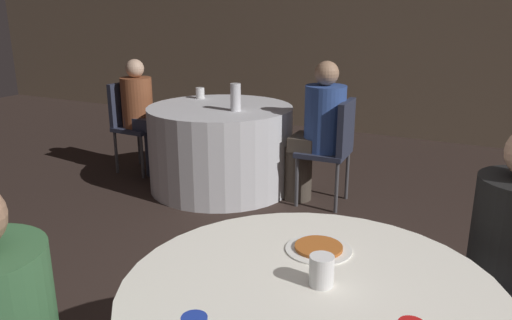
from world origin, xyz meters
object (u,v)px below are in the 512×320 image
object	(u,v)px
pizza_plate_near	(319,248)
bottle_far	(236,97)
chair_far_east	(335,142)
person_black_shirt	(503,272)
table_far	(221,147)
person_floral_shirt	(144,118)
person_blue_shirt	(316,132)
chair_far_west	(131,118)

from	to	relation	value
pizza_plate_near	bottle_far	size ratio (longest dim) A/B	1.03
chair_far_east	person_black_shirt	distance (m)	2.26
table_far	bottle_far	bearing A→B (deg)	-24.83
person_floral_shirt	table_far	bearing A→B (deg)	90.00
person_blue_shirt	chair_far_west	bearing A→B (deg)	87.46
chair_far_east	person_blue_shirt	size ratio (longest dim) A/B	0.74
table_far	person_floral_shirt	bearing A→B (deg)	178.19
table_far	person_black_shirt	distance (m)	2.98
pizza_plate_near	bottle_far	world-z (taller)	bottle_far
chair_far_east	pizza_plate_near	world-z (taller)	chair_far_east
chair_far_east	pizza_plate_near	bearing A→B (deg)	-165.98
person_floral_shirt	chair_far_west	bearing A→B (deg)	-90.00
person_black_shirt	table_far	bearing A→B (deg)	1.88
chair_far_west	person_black_shirt	world-z (taller)	person_black_shirt
person_floral_shirt	pizza_plate_near	size ratio (longest dim) A/B	4.67
person_blue_shirt	pizza_plate_near	size ratio (longest dim) A/B	4.97
table_far	bottle_far	world-z (taller)	bottle_far
person_blue_shirt	person_black_shirt	bearing A→B (deg)	-144.35
table_far	person_floral_shirt	distance (m)	0.91
bottle_far	pizza_plate_near	bearing A→B (deg)	-53.94
chair_far_east	pizza_plate_near	distance (m)	2.37
person_black_shirt	pizza_plate_near	xyz separation A→B (m)	(-0.62, -0.42, 0.15)
table_far	person_blue_shirt	bearing A→B (deg)	2.90
person_floral_shirt	pizza_plate_near	distance (m)	3.47
table_far	pizza_plate_near	distance (m)	2.84
person_blue_shirt	pizza_plate_near	xyz separation A→B (m)	(0.85, -2.25, 0.15)
person_black_shirt	bottle_far	world-z (taller)	person_black_shirt
pizza_plate_near	bottle_far	xyz separation A→B (m)	(-1.53, 2.10, 0.11)
table_far	bottle_far	xyz separation A→B (m)	(0.22, -0.10, 0.50)
table_far	pizza_plate_near	bearing A→B (deg)	-51.55
chair_far_east	bottle_far	size ratio (longest dim) A/B	3.82
chair_far_west	person_black_shirt	bearing A→B (deg)	63.85
table_far	person_black_shirt	bearing A→B (deg)	-37.07
person_blue_shirt	pizza_plate_near	bearing A→B (deg)	-162.31
pizza_plate_near	chair_far_east	bearing A→B (deg)	106.92
person_floral_shirt	person_black_shirt	size ratio (longest dim) A/B	0.95
person_black_shirt	pizza_plate_near	size ratio (longest dim) A/B	4.94
chair_far_east	person_black_shirt	xyz separation A→B (m)	(1.30, -1.84, 0.07)
person_floral_shirt	chair_far_east	bearing A→B (deg)	92.56
table_far	person_black_shirt	xyz separation A→B (m)	(2.37, -1.79, 0.24)
chair_far_east	bottle_far	xyz separation A→B (m)	(-0.84, -0.16, 0.33)
chair_far_east	bottle_far	bearing A→B (deg)	97.52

